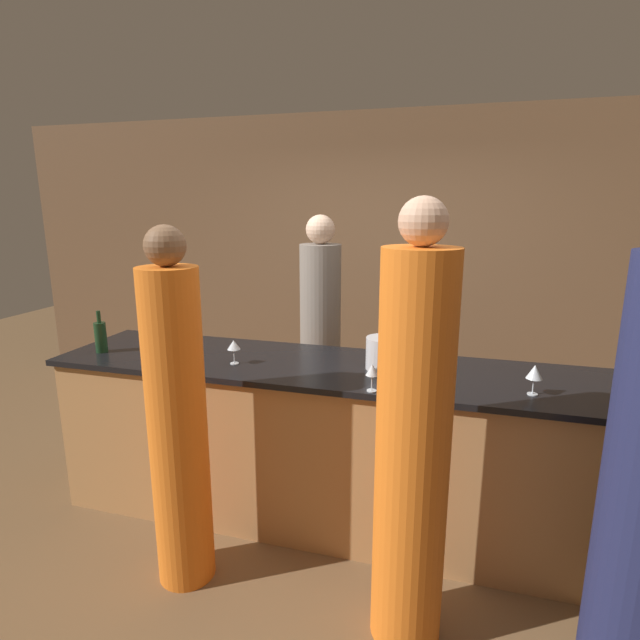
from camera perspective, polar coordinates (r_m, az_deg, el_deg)
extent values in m
plane|color=brown|center=(3.46, 1.73, -21.53)|extent=(14.00, 14.00, 0.00)
cube|color=brown|center=(4.86, 7.79, 6.33)|extent=(8.00, 0.06, 2.80)
cube|color=#B27F4C|center=(3.21, 1.80, -14.25)|extent=(3.46, 0.74, 0.99)
cube|color=black|center=(3.00, 1.87, -5.55)|extent=(3.52, 0.80, 0.04)
cylinder|color=gray|center=(3.86, 0.04, -3.85)|extent=(0.31, 0.31, 1.68)
sphere|color=beige|center=(3.70, 0.04, 10.32)|extent=(0.21, 0.21, 0.21)
cylinder|color=orange|center=(2.28, 10.51, -15.06)|extent=(0.32, 0.32, 1.81)
sphere|color=tan|center=(2.01, 11.72, 10.97)|extent=(0.20, 0.20, 0.20)
cylinder|color=orange|center=(2.70, -15.91, -12.13)|extent=(0.30, 0.30, 1.68)
sphere|color=brown|center=(2.46, -17.30, 8.11)|extent=(0.20, 0.20, 0.20)
cylinder|color=#19381E|center=(3.54, -23.77, -1.82)|extent=(0.08, 0.08, 0.20)
cylinder|color=#19381E|center=(3.51, -23.98, 0.34)|extent=(0.03, 0.03, 0.08)
cylinder|color=silver|center=(2.94, 7.26, -3.78)|extent=(0.21, 0.21, 0.19)
cylinder|color=silver|center=(2.78, 23.10, -7.79)|extent=(0.05, 0.05, 0.00)
cylinder|color=silver|center=(2.77, 23.18, -6.96)|extent=(0.01, 0.01, 0.08)
cone|color=silver|center=(2.74, 23.33, -5.46)|extent=(0.08, 0.08, 0.07)
cylinder|color=silver|center=(3.08, -9.75, -4.90)|extent=(0.05, 0.05, 0.00)
cylinder|color=silver|center=(3.06, -9.78, -4.09)|extent=(0.01, 0.01, 0.09)
cone|color=silver|center=(3.04, -9.83, -2.81)|extent=(0.08, 0.08, 0.06)
cylinder|color=silver|center=(2.62, 5.92, -8.03)|extent=(0.05, 0.05, 0.00)
cylinder|color=silver|center=(2.60, 5.94, -7.14)|extent=(0.01, 0.01, 0.08)
cone|color=silver|center=(2.58, 5.98, -5.66)|extent=(0.07, 0.07, 0.06)
cylinder|color=silver|center=(2.78, 9.99, -6.93)|extent=(0.05, 0.05, 0.00)
cylinder|color=silver|center=(2.76, 10.03, -5.99)|extent=(0.01, 0.01, 0.09)
cone|color=silver|center=(2.74, 10.09, -4.55)|extent=(0.06, 0.06, 0.06)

